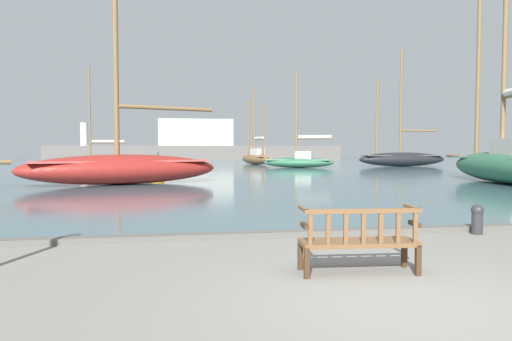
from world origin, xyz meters
TOP-DOWN VIEW (x-y plane):
  - ground_plane at (0.00, 0.00)m, footprint 160.00×160.00m
  - harbor_water at (0.00, 44.00)m, footprint 100.00×80.00m
  - quay_edge_kerb at (0.00, 3.85)m, footprint 40.00×0.30m
  - park_bench at (-0.04, 1.18)m, footprint 1.63×0.63m
  - sailboat_distant_harbor at (-9.30, 32.73)m, footprint 5.49×1.42m
  - sailboat_far_port at (5.18, 41.72)m, footprint 3.10×5.85m
  - sailboat_far_starboard at (7.49, 32.98)m, footprint 6.20×3.62m
  - sailboat_outer_starboard at (17.61, 34.43)m, footprint 8.38×2.22m
  - sailboat_centre_channel at (12.67, 14.60)m, footprint 3.77×11.40m
  - sailboat_nearest_port at (-5.10, 16.87)m, footprint 10.31×5.05m
  - mooring_bollard at (3.42, 3.51)m, footprint 0.25×0.25m
  - channel_buoy at (-3.81, 23.19)m, footprint 0.74×0.74m
  - far_breakwater at (-0.25, 60.39)m, footprint 41.37×2.40m

SIDE VIEW (x-z plane):
  - ground_plane at x=0.00m, z-range 0.00..0.00m
  - harbor_water at x=0.00m, z-range 0.00..0.08m
  - quay_edge_kerb at x=0.00m, z-range 0.00..0.12m
  - mooring_bollard at x=3.42m, z-range 0.04..0.64m
  - channel_buoy at x=-3.81m, z-range -0.27..1.17m
  - park_bench at x=-0.04m, z-range 0.01..0.93m
  - sailboat_distant_harbor at x=-9.30m, z-range -3.30..4.60m
  - sailboat_far_starboard at x=7.49m, z-range -3.35..4.78m
  - sailboat_far_port at x=5.18m, z-range -3.18..4.90m
  - sailboat_outer_starboard at x=17.61m, z-range -4.41..6.17m
  - sailboat_nearest_port at x=-5.10m, z-range -5.11..6.93m
  - sailboat_centre_channel at x=12.67m, z-range -5.72..7.99m
  - far_breakwater at x=-0.25m, z-range -1.06..4.82m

